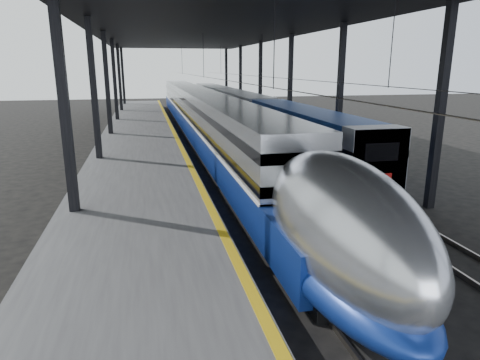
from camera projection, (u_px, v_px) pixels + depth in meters
name	position (u px, v px, depth m)	size (l,w,h in m)	color
ground	(255.00, 280.00, 13.05)	(160.00, 160.00, 0.00)	black
platform	(140.00, 149.00, 31.06)	(6.00, 80.00, 1.00)	#4C4C4F
yellow_strip	(178.00, 141.00, 31.52)	(0.30, 80.00, 0.01)	yellow
rails	(247.00, 150.00, 32.85)	(6.52, 80.00, 0.16)	slate
canopy	(211.00, 25.00, 29.99)	(18.00, 75.00, 9.47)	black
tgv_train	(203.00, 118.00, 37.59)	(2.93, 65.20, 4.19)	silver
second_train	(243.00, 111.00, 44.57)	(2.71, 56.05, 3.73)	navy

